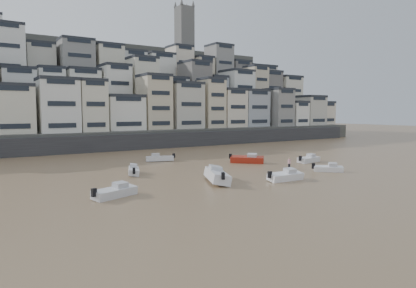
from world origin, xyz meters
TOP-DOWN VIEW (x-y plane):
  - ground at (0.00, 0.00)m, footprint 400.00×400.00m
  - harbor_wall at (10.00, 65.00)m, footprint 140.00×3.00m
  - hillside at (14.73, 104.84)m, footprint 141.04×66.00m
  - boat_f at (-1.47, 34.26)m, footprint 3.08×4.90m
  - boat_a at (12.50, 19.87)m, footprint 5.27×1.99m
  - boat_b at (22.40, 21.41)m, footprint 4.15×4.00m
  - boat_c at (4.89, 23.64)m, footprint 4.86×7.37m
  - boat_j at (-8.07, 22.68)m, footprint 5.39×3.31m
  - boat_h at (7.27, 44.43)m, footprint 5.38×3.28m
  - boat_e at (18.44, 34.60)m, footprint 5.50×5.62m
  - boat_d at (27.41, 29.49)m, footprint 5.29×2.40m
  - person_pink at (19.42, 26.06)m, footprint 0.44×0.44m

SIDE VIEW (x-z plane):
  - ground at x=0.00m, z-range 0.00..0.00m
  - boat_b at x=22.40m, z-range 0.00..1.19m
  - boat_f at x=-1.47m, z-range 0.00..1.27m
  - boat_d at x=27.41m, z-range 0.00..1.39m
  - boat_h at x=7.27m, z-range 0.00..1.39m
  - boat_j at x=-8.07m, z-range 0.00..1.40m
  - boat_a at x=12.50m, z-range 0.00..1.41m
  - boat_e at x=18.44m, z-range 0.00..1.62m
  - person_pink at x=19.42m, z-range 0.00..1.74m
  - boat_c at x=4.89m, z-range 0.00..1.92m
  - harbor_wall at x=10.00m, z-range 0.00..3.50m
  - hillside at x=14.73m, z-range -11.99..38.01m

